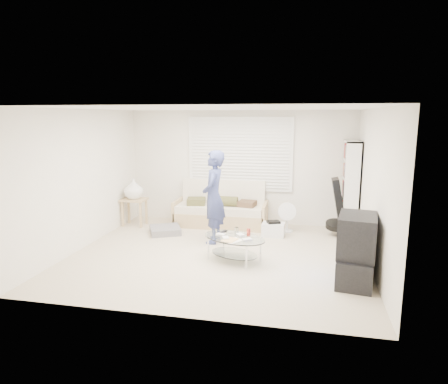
% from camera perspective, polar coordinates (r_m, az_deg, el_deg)
% --- Properties ---
extents(ground, '(5.00, 5.00, 0.00)m').
position_cam_1_polar(ground, '(7.05, -0.85, -8.91)').
color(ground, beige).
rests_on(ground, ground).
extents(room_shell, '(5.02, 4.52, 2.51)m').
position_cam_1_polar(room_shell, '(7.14, -0.04, 4.80)').
color(room_shell, white).
rests_on(room_shell, ground).
extents(window_blinds, '(2.32, 0.08, 1.62)m').
position_cam_1_polar(window_blinds, '(8.83, 2.28, 5.43)').
color(window_blinds, silver).
rests_on(window_blinds, ground).
extents(futon_sofa, '(2.01, 0.81, 0.98)m').
position_cam_1_polar(futon_sofa, '(8.78, -0.43, -2.72)').
color(futon_sofa, tan).
rests_on(futon_sofa, ground).
extents(grey_floor_pillow, '(0.80, 0.80, 0.13)m').
position_cam_1_polar(grey_floor_pillow, '(8.34, -8.40, -5.40)').
color(grey_floor_pillow, slate).
rests_on(grey_floor_pillow, ground).
extents(side_table, '(0.52, 0.42, 1.04)m').
position_cam_1_polar(side_table, '(8.91, -12.78, 0.15)').
color(side_table, tan).
rests_on(side_table, ground).
extents(bookshelf, '(0.30, 0.80, 1.90)m').
position_cam_1_polar(bookshelf, '(8.43, 17.53, 0.55)').
color(bookshelf, white).
rests_on(bookshelf, ground).
extents(guitar_case, '(0.43, 0.43, 1.15)m').
position_cam_1_polar(guitar_case, '(8.30, 16.05, -2.62)').
color(guitar_case, black).
rests_on(guitar_case, ground).
extents(floor_fan, '(0.38, 0.25, 0.62)m').
position_cam_1_polar(floor_fan, '(8.39, 9.02, -3.21)').
color(floor_fan, white).
rests_on(floor_fan, ground).
extents(storage_bin, '(0.46, 0.33, 0.31)m').
position_cam_1_polar(storage_bin, '(8.11, 7.06, -5.29)').
color(storage_bin, white).
rests_on(storage_bin, ground).
extents(tv_unit, '(0.62, 0.98, 1.00)m').
position_cam_1_polar(tv_unit, '(6.10, 18.32, -7.85)').
color(tv_unit, black).
rests_on(tv_unit, ground).
extents(coffee_table, '(1.29, 1.08, 0.53)m').
position_cam_1_polar(coffee_table, '(6.66, 1.50, -7.08)').
color(coffee_table, silver).
rests_on(coffee_table, ground).
extents(standing_person, '(0.44, 0.65, 1.76)m').
position_cam_1_polar(standing_person, '(7.50, -1.49, -0.72)').
color(standing_person, navy).
rests_on(standing_person, ground).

